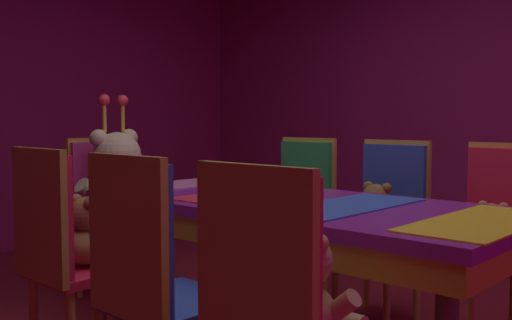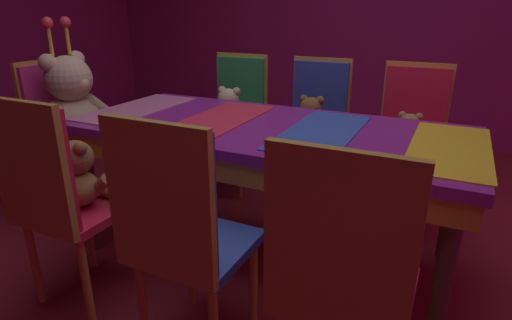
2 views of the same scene
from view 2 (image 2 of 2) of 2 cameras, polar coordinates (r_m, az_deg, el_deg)
ground_plane at (r=2.43m, az=1.48°, el=-12.29°), size 7.90×7.90×0.00m
banquet_table at (r=2.16m, az=1.63°, el=2.50°), size 0.90×2.02×0.75m
chair_left_0 at (r=1.27m, az=11.56°, el=-14.40°), size 0.42×0.41×0.98m
teddy_left_0 at (r=1.39m, az=13.15°, el=-11.18°), size 0.27×0.34×0.32m
chair_left_1 at (r=1.49m, az=-10.88°, el=-8.59°), size 0.42×0.41×0.98m
chair_left_2 at (r=1.94m, az=-26.14°, el=-3.51°), size 0.42×0.41×0.98m
teddy_left_2 at (r=2.02m, az=-22.96°, el=-2.18°), size 0.26×0.33×0.31m
chair_right_0 at (r=2.82m, az=20.43°, el=4.30°), size 0.42×0.41×0.98m
teddy_right_0 at (r=2.69m, az=20.02°, el=3.01°), size 0.21×0.27×0.26m
chair_right_1 at (r=2.94m, az=8.29°, el=5.96°), size 0.42×0.41×0.98m
teddy_right_1 at (r=2.80m, az=7.36°, el=5.16°), size 0.25×0.32×0.30m
chair_right_2 at (r=3.16m, az=-2.52°, el=7.15°), size 0.42×0.41×0.98m
teddy_right_2 at (r=3.03m, az=-3.83°, el=6.52°), size 0.26×0.33×0.31m
throne_chair at (r=3.11m, az=-25.34°, el=5.04°), size 0.41×0.42×0.98m
king_teddy_bear at (r=2.97m, az=-23.63°, el=6.92°), size 0.62×0.48×0.79m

